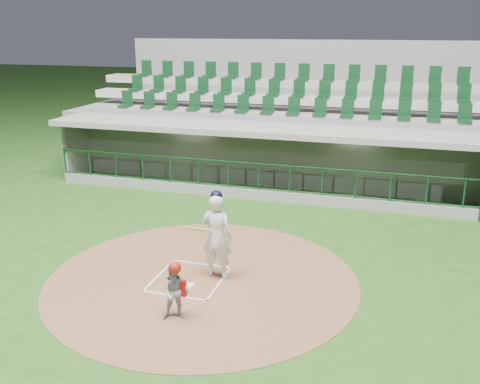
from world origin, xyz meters
name	(u,v)px	position (x,y,z in m)	size (l,w,h in m)	color
ground	(194,274)	(0.00, 0.00, 0.00)	(120.00, 120.00, 0.00)	#204915
dirt_circle	(203,279)	(0.30, -0.20, 0.01)	(7.20, 7.20, 0.01)	brown
home_plate	(182,286)	(0.00, -0.70, 0.02)	(0.43, 0.43, 0.02)	white
batter_box_chalk	(189,279)	(0.00, -0.30, 0.02)	(1.55, 1.80, 0.01)	white
dugout_structure	(274,160)	(0.10, 7.82, 0.96)	(16.40, 3.70, 3.00)	gray
seating_deck	(289,132)	(0.00, 10.91, 1.42)	(17.00, 6.72, 5.15)	slate
batter	(217,235)	(0.59, 0.02, 1.06)	(0.93, 0.92, 2.11)	silver
catcher	(176,291)	(0.42, -1.98, 0.62)	(0.68, 0.60, 1.24)	#95959A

